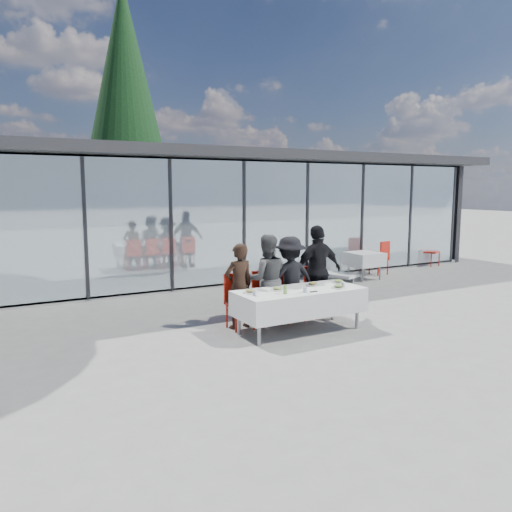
{
  "coord_description": "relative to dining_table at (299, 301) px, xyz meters",
  "views": [
    {
      "loc": [
        -4.86,
        -7.19,
        2.49
      ],
      "look_at": [
        -0.18,
        1.2,
        1.17
      ],
      "focal_mm": 35.0,
      "sensor_mm": 36.0,
      "label": 1
    }
  ],
  "objects": [
    {
      "name": "diner_chair_d",
      "position": [
        0.91,
        0.75,
        -0.0
      ],
      "size": [
        0.44,
        0.44,
        0.97
      ],
      "color": "#B8190C",
      "rests_on": "ground"
    },
    {
      "name": "diner_b",
      "position": [
        -0.25,
        0.72,
        0.29
      ],
      "size": [
        1.03,
        1.03,
        1.65
      ],
      "primitive_type": "imported",
      "rotation": [
        0.0,
        0.0,
        2.8
      ],
      "color": "#4F4F4F",
      "rests_on": "ground"
    },
    {
      "name": "juice_bottle",
      "position": [
        -0.42,
        -0.2,
        0.29
      ],
      "size": [
        0.06,
        0.06,
        0.15
      ],
      "primitive_type": "cylinder",
      "color": "#7CB24A",
      "rests_on": "dining_table"
    },
    {
      "name": "plate_extra",
      "position": [
        0.64,
        -0.25,
        0.24
      ],
      "size": [
        0.25,
        0.25,
        0.07
      ],
      "color": "silver",
      "rests_on": "dining_table"
    },
    {
      "name": "plate_d",
      "position": [
        0.95,
        0.13,
        0.24
      ],
      "size": [
        0.25,
        0.25,
        0.07
      ],
      "color": "silver",
      "rests_on": "dining_table"
    },
    {
      "name": "spare_table_right",
      "position": [
        4.39,
        3.33,
        0.02
      ],
      "size": [
        0.86,
        0.86,
        0.74
      ],
      "color": "silver",
      "rests_on": "ground"
    },
    {
      "name": "plate_c",
      "position": [
        0.39,
        0.16,
        0.24
      ],
      "size": [
        0.25,
        0.25,
        0.07
      ],
      "color": "silver",
      "rests_on": "dining_table"
    },
    {
      "name": "plate_b",
      "position": [
        -0.38,
        0.11,
        0.24
      ],
      "size": [
        0.25,
        0.25,
        0.07
      ],
      "color": "silver",
      "rests_on": "dining_table"
    },
    {
      "name": "folded_eyeglasses",
      "position": [
        0.08,
        -0.3,
        0.22
      ],
      "size": [
        0.14,
        0.03,
        0.01
      ],
      "primitive_type": "cube",
      "color": "black",
      "rests_on": "dining_table"
    },
    {
      "name": "diner_c",
      "position": [
        0.26,
        0.72,
        0.26
      ],
      "size": [
        1.11,
        1.11,
        1.59
      ],
      "primitive_type": "imported",
      "rotation": [
        0.0,
        0.0,
        3.06
      ],
      "color": "black",
      "rests_on": "ground"
    },
    {
      "name": "diner_d",
      "position": [
        0.91,
        0.72,
        0.35
      ],
      "size": [
        1.05,
        1.05,
        1.78
      ],
      "primitive_type": "imported",
      "rotation": [
        0.0,
        0.0,
        3.14
      ],
      "color": "black",
      "rests_on": "ground"
    },
    {
      "name": "diner_a",
      "position": [
        -0.81,
        0.72,
        0.22
      ],
      "size": [
        0.59,
        0.59,
        1.52
      ],
      "primitive_type": "imported",
      "rotation": [
        0.0,
        0.0,
        3.21
      ],
      "color": "black",
      "rests_on": "ground"
    },
    {
      "name": "diner_chair_c",
      "position": [
        0.26,
        0.75,
        -0.0
      ],
      "size": [
        0.44,
        0.44,
        0.97
      ],
      "color": "#B8190C",
      "rests_on": "ground"
    },
    {
      "name": "diner_chair_a",
      "position": [
        -0.81,
        0.75,
        -0.0
      ],
      "size": [
        0.44,
        0.44,
        0.97
      ],
      "color": "#B8190C",
      "rests_on": "ground"
    },
    {
      "name": "dining_table",
      "position": [
        0.0,
        0.0,
        0.0
      ],
      "size": [
        2.26,
        0.96,
        0.75
      ],
      "color": "silver",
      "rests_on": "ground"
    },
    {
      "name": "spare_chair_a",
      "position": [
        7.82,
        4.19,
        -0.0
      ],
      "size": [
        0.57,
        0.57,
        0.97
      ],
      "color": "#B8190C",
      "rests_on": "ground"
    },
    {
      "name": "drinking_glasses",
      "position": [
        -0.09,
        -0.21,
        0.26
      ],
      "size": [
        1.75,
        0.26,
        0.1
      ],
      "color": "silver",
      "rests_on": "dining_table"
    },
    {
      "name": "diner_chair_b",
      "position": [
        -0.25,
        0.75,
        -0.0
      ],
      "size": [
        0.44,
        0.44,
        0.97
      ],
      "color": "#B8190C",
      "rests_on": "ground"
    },
    {
      "name": "pavilion",
      "position": [
        2.1,
        8.34,
        1.61
      ],
      "size": [
        14.8,
        8.8,
        3.44
      ],
      "color": "gray",
      "rests_on": "ground"
    },
    {
      "name": "spare_chair_b",
      "position": [
        5.29,
        3.63,
        -0.0
      ],
      "size": [
        0.52,
        0.52,
        0.97
      ],
      "color": "#B8190C",
      "rests_on": "ground"
    },
    {
      "name": "lounger",
      "position": [
        3.45,
        3.73,
        -0.28
      ],
      "size": [
        1.06,
        1.46,
        0.72
      ],
      "color": "silver",
      "rests_on": "ground"
    },
    {
      "name": "ground",
      "position": [
        0.09,
        0.18,
        -0.54
      ],
      "size": [
        90.0,
        90.0,
        0.0
      ],
      "primitive_type": "plane",
      "color": "gray",
      "rests_on": "ground"
    },
    {
      "name": "conifer_tree",
      "position": [
        0.59,
        13.18,
        5.45
      ],
      "size": [
        4.0,
        4.0,
        10.5
      ],
      "color": "#382316",
      "rests_on": "ground"
    },
    {
      "name": "treeline",
      "position": [
        -1.91,
        28.18,
        1.66
      ],
      "size": [
        62.5,
        2.0,
        4.4
      ],
      "color": "black",
      "rests_on": "ground"
    },
    {
      "name": "plate_a",
      "position": [
        -0.89,
        0.15,
        0.24
      ],
      "size": [
        0.25,
        0.25,
        0.07
      ],
      "color": "silver",
      "rests_on": "dining_table"
    }
  ]
}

